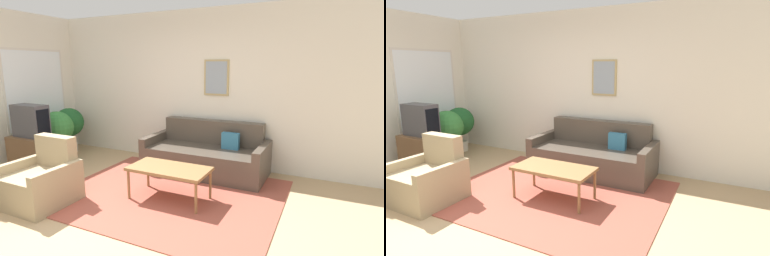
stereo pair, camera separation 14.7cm
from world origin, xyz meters
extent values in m
plane|color=tan|center=(0.00, 0.00, 0.00)|extent=(16.00, 16.00, 0.00)
cube|color=#9E4C3D|center=(0.43, 1.11, 0.01)|extent=(3.00, 2.39, 0.01)
cube|color=silver|center=(0.00, 2.63, 1.35)|extent=(8.00, 0.06, 2.70)
cube|color=tan|center=(0.55, 2.58, 1.55)|extent=(0.44, 0.03, 0.60)
cube|color=#8999A8|center=(0.55, 2.57, 1.55)|extent=(0.38, 0.01, 0.54)
cube|color=beige|center=(-2.79, 1.67, 1.29)|extent=(0.02, 1.29, 1.53)
cube|color=white|center=(-2.78, 1.67, 1.29)|extent=(0.02, 1.21, 1.45)
cube|color=#4C4238|center=(0.55, 2.11, 0.22)|extent=(1.76, 0.90, 0.43)
cube|color=#4C4238|center=(0.55, 2.46, 0.63)|extent=(1.76, 0.20, 0.40)
cube|color=#4C4238|center=(-0.39, 2.11, 0.29)|extent=(0.12, 0.90, 0.57)
cube|color=#4C4238|center=(1.49, 2.11, 0.29)|extent=(0.12, 0.90, 0.57)
cube|color=teal|center=(0.95, 2.22, 0.56)|extent=(0.28, 0.10, 0.28)
cube|color=olive|center=(0.52, 0.98, 0.43)|extent=(1.06, 0.54, 0.04)
cylinder|color=olive|center=(0.03, 0.75, 0.20)|extent=(0.04, 0.04, 0.41)
cylinder|color=olive|center=(1.01, 0.75, 0.20)|extent=(0.04, 0.04, 0.41)
cylinder|color=olive|center=(0.03, 1.21, 0.20)|extent=(0.04, 0.04, 0.41)
cylinder|color=olive|center=(1.01, 1.21, 0.20)|extent=(0.04, 0.04, 0.41)
cube|color=brown|center=(-2.12, 1.00, 0.29)|extent=(0.76, 0.46, 0.59)
cube|color=#424247|center=(-2.12, 1.00, 0.86)|extent=(0.60, 0.28, 0.53)
cube|color=black|center=(-1.81, 1.00, 0.86)|extent=(0.01, 0.23, 0.42)
cube|color=tan|center=(-0.93, 0.16, 0.21)|extent=(0.60, 0.76, 0.42)
cube|color=tan|center=(-0.93, 0.46, 0.63)|extent=(0.60, 0.16, 0.42)
cube|color=tan|center=(-1.27, 0.16, 0.27)|extent=(0.09, 0.76, 0.54)
cube|color=tan|center=(-0.58, 0.16, 0.27)|extent=(0.09, 0.76, 0.54)
cylinder|color=slate|center=(-2.19, 1.57, 0.10)|extent=(0.21, 0.21, 0.20)
cylinder|color=#51381E|center=(-2.19, 1.57, 0.29)|extent=(0.04, 0.04, 0.18)
sphere|color=#337A38|center=(-2.19, 1.57, 0.63)|extent=(0.59, 0.59, 0.59)
cylinder|color=beige|center=(-2.43, 2.07, 0.10)|extent=(0.26, 0.26, 0.21)
cylinder|color=#51381E|center=(-2.43, 2.07, 0.29)|extent=(0.04, 0.04, 0.17)
sphere|color=#1E5628|center=(-2.43, 2.07, 0.62)|extent=(0.57, 0.57, 0.57)
cylinder|color=slate|center=(-2.48, 1.77, 0.09)|extent=(0.24, 0.24, 0.18)
cylinder|color=#51381E|center=(-2.48, 1.77, 0.24)|extent=(0.04, 0.04, 0.12)
sphere|color=#28662D|center=(-2.48, 1.77, 0.46)|extent=(0.39, 0.39, 0.39)
camera|label=1|loc=(2.38, -2.25, 1.76)|focal=28.00mm
camera|label=2|loc=(2.51, -2.19, 1.76)|focal=28.00mm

